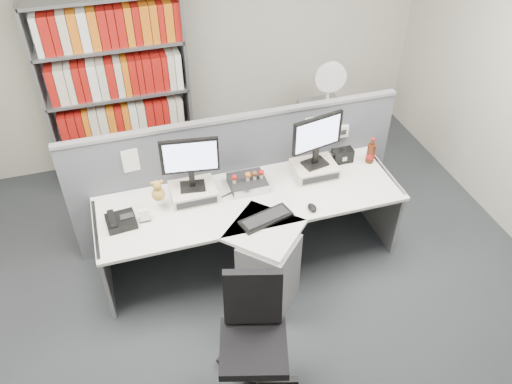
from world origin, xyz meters
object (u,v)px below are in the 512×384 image
object	(u,v)px
desktop_pc	(247,183)
office_chair	(253,334)
monitor_right	(317,137)
shelving_unit	(118,96)
monitor_left	(190,160)
mouse	(312,208)
keyboard	(266,218)
cola_bottle	(371,153)
desk_phone	(120,221)
filing_cabinet	(324,137)
desk_calendar	(144,216)
desk	(258,238)
speaker	(342,156)
desk_fan	(329,80)

from	to	relation	value
desktop_pc	office_chair	xyz separation A→B (m)	(-0.35, -1.33, -0.24)
monitor_right	shelving_unit	size ratio (longest dim) A/B	0.24
monitor_left	monitor_right	distance (m)	1.10
monitor_left	mouse	distance (m)	1.07
shelving_unit	monitor_right	bearing A→B (deg)	-43.47
desktop_pc	shelving_unit	xyz separation A→B (m)	(-0.92, 1.47, 0.22)
mouse	keyboard	bearing A→B (deg)	-179.06
mouse	cola_bottle	size ratio (longest dim) A/B	0.42
desktop_pc	cola_bottle	xyz separation A→B (m)	(1.18, 0.02, 0.06)
monitor_left	desk_phone	distance (m)	0.74
mouse	desk_phone	world-z (taller)	desk_phone
office_chair	filing_cabinet	bearing A→B (deg)	56.99
filing_cabinet	office_chair	bearing A→B (deg)	-123.01
desk_calendar	filing_cabinet	world-z (taller)	desk_calendar
filing_cabinet	shelving_unit	bearing A→B (deg)	167.93
desk	desk_phone	world-z (taller)	desk_phone
monitor_left	mouse	world-z (taller)	monitor_left
desk	desktop_pc	world-z (taller)	desktop_pc
keyboard	shelving_unit	bearing A→B (deg)	116.18
desk_phone	cola_bottle	world-z (taller)	cola_bottle
cola_bottle	speaker	bearing A→B (deg)	161.38
speaker	shelving_unit	bearing A→B (deg)	143.59
desktop_pc	speaker	world-z (taller)	speaker
mouse	desk_fan	size ratio (longest dim) A/B	0.19
keyboard	mouse	distance (m)	0.40
shelving_unit	speaker	bearing A→B (deg)	-36.41
cola_bottle	desktop_pc	bearing A→B (deg)	-179.04
shelving_unit	desk_fan	size ratio (longest dim) A/B	3.60
desk_phone	cola_bottle	distance (m)	2.29
monitor_right	speaker	world-z (taller)	monitor_right
desk_calendar	speaker	xyz separation A→B (m)	(1.85, 0.27, 0.02)
keyboard	filing_cabinet	distance (m)	1.91
desk	desk_calendar	world-z (taller)	desk_calendar
mouse	shelving_unit	distance (m)	2.35
mouse	desk_calendar	xyz separation A→B (m)	(-1.34, 0.27, 0.03)
keyboard	filing_cabinet	size ratio (longest dim) A/B	0.67
shelving_unit	desk_phone	bearing A→B (deg)	-96.32
desktop_pc	office_chair	bearing A→B (deg)	-104.74
monitor_right	mouse	xyz separation A→B (m)	(-0.20, -0.45, -0.37)
desktop_pc	keyboard	size ratio (longest dim) A/B	0.66
monitor_right	shelving_unit	world-z (taller)	shelving_unit
mouse	desk_fan	distance (m)	1.68
filing_cabinet	cola_bottle	bearing A→B (deg)	-89.99
desk_calendar	speaker	size ratio (longest dim) A/B	0.58
keyboard	filing_cabinet	world-z (taller)	keyboard
desk_calendar	cola_bottle	xyz separation A→B (m)	(2.09, 0.19, 0.05)
desk	desktop_pc	xyz separation A→B (m)	(0.02, 0.38, 0.30)
desk_calendar	desk	bearing A→B (deg)	-13.12
desk_phone	speaker	distance (m)	2.06
keyboard	desk_phone	world-z (taller)	desk_phone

